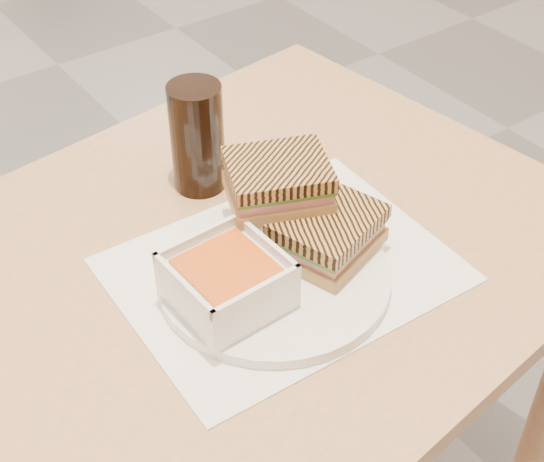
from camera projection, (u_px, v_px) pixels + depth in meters
main_table at (150, 374)px, 1.01m from camera, size 1.28×0.84×0.75m
tray_liner at (283, 270)px, 0.99m from camera, size 0.41×0.32×0.00m
plate at (274, 276)px, 0.97m from camera, size 0.28×0.28×0.02m
soup_bowl at (227, 282)px, 0.91m from camera, size 0.12×0.12×0.06m
panini_lower at (328, 233)px, 0.98m from camera, size 0.15×0.13×0.06m
panini_upper at (278, 181)px, 0.97m from camera, size 0.15×0.14×0.05m
cola_glass at (197, 137)px, 1.07m from camera, size 0.07×0.07×0.16m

